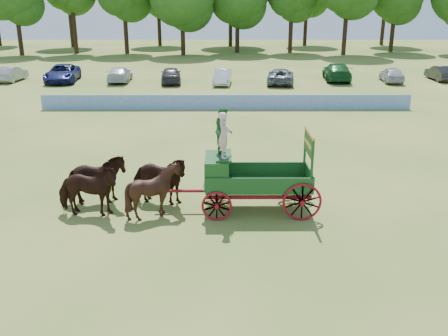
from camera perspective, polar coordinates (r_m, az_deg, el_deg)
ground at (r=18.34m, az=3.81°, el=-5.28°), size 160.00×160.00×0.00m
horse_lead_left at (r=18.43m, az=-15.30°, el=-2.53°), size 2.35×1.15×1.95m
horse_lead_right at (r=19.42m, az=-14.50°, el=-1.35°), size 2.48×1.51×1.95m
horse_wheel_left at (r=17.95m, az=-7.88°, el=-2.58°), size 2.12×1.98×1.96m
horse_wheel_right at (r=18.97m, az=-7.46°, el=-1.37°), size 2.50×1.59×1.95m
farm_dray at (r=18.10m, az=1.52°, el=0.21°), size 6.00×2.00×3.80m
sponsor_banner at (r=35.38m, az=0.25°, el=7.52°), size 26.00×0.08×1.05m
parked_cars at (r=47.52m, az=-3.63°, el=10.68°), size 47.38×7.57×1.65m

